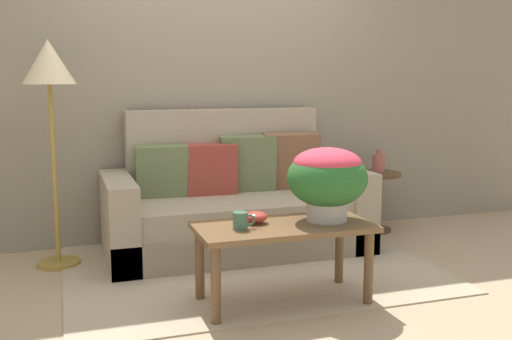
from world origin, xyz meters
TOP-DOWN VIEW (x-y plane):
  - ground_plane at (0.00, 0.00)m, footprint 14.00×14.00m
  - wall_back at (0.00, 1.11)m, footprint 6.40×0.12m
  - area_rug at (0.00, 0.15)m, footprint 2.50×1.94m
  - couch at (0.04, 0.64)m, footprint 1.97×0.92m
  - coffee_table at (-0.00, -0.54)m, footprint 1.04×0.50m
  - side_table at (1.36, 0.76)m, footprint 0.40×0.40m
  - floor_lamp at (-1.27, 0.63)m, footprint 0.36×0.36m
  - potted_plant at (0.28, -0.52)m, footprint 0.48×0.48m
  - coffee_mug at (-0.27, -0.57)m, footprint 0.13×0.08m
  - snack_bowl at (-0.15, -0.46)m, footprint 0.14×0.14m
  - table_vase at (1.36, 0.75)m, footprint 0.11×0.11m

SIDE VIEW (x-z plane):
  - ground_plane at x=0.00m, z-range 0.00..0.00m
  - area_rug at x=0.00m, z-range 0.00..0.01m
  - couch at x=0.04m, z-range -0.20..0.87m
  - side_table at x=1.36m, z-range 0.10..0.62m
  - coffee_table at x=0.00m, z-range 0.16..0.64m
  - snack_bowl at x=-0.15m, z-range 0.48..0.55m
  - coffee_mug at x=-0.27m, z-range 0.48..0.58m
  - table_vase at x=1.36m, z-range 0.50..0.71m
  - potted_plant at x=0.28m, z-range 0.52..0.96m
  - floor_lamp at x=-1.27m, z-range 0.53..2.12m
  - wall_back at x=0.00m, z-range 0.00..2.89m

